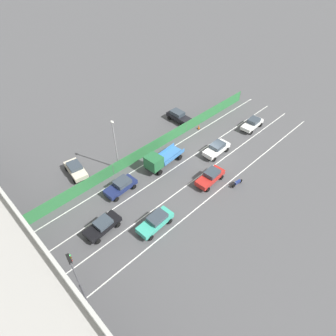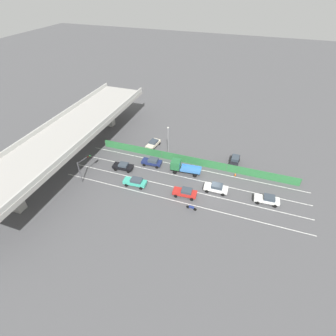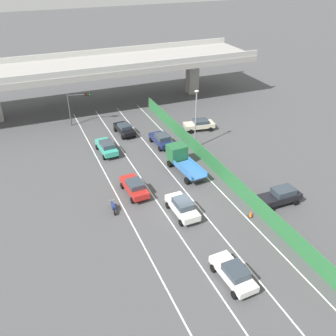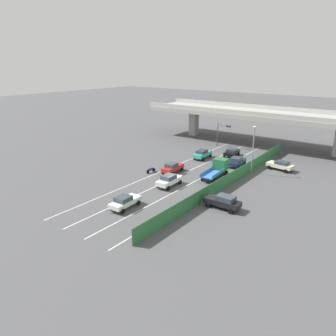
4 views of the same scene
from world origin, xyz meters
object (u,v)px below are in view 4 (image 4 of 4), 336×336
at_px(car_sedan_black, 232,152).
at_px(car_sedan_navy, 237,161).
at_px(traffic_light, 222,130).
at_px(street_lamp, 253,146).
at_px(traffic_cone, 193,200).
at_px(car_sedan_white, 169,180).
at_px(car_hatchback_white, 125,201).
at_px(parked_sedan_dark, 223,201).
at_px(car_taxi_teal, 202,154).
at_px(parked_sedan_cream, 281,165).
at_px(flatbed_truck_blue, 218,168).
at_px(motorcycle, 151,170).
at_px(car_sedan_red, 172,167).

height_order(car_sedan_black, car_sedan_navy, car_sedan_navy).
bearing_deg(traffic_light, street_lamp, -47.05).
relative_size(traffic_light, traffic_cone, 6.74).
xyz_separation_m(car_sedan_white, car_sedan_navy, (3.72, 14.65, -0.03)).
bearing_deg(car_hatchback_white, car_sedan_navy, 81.36).
bearing_deg(car_sedan_black, street_lamp, -46.56).
bearing_deg(parked_sedan_dark, street_lamp, 99.77).
bearing_deg(car_taxi_teal, traffic_light, 97.83).
bearing_deg(parked_sedan_cream, street_lamp, -122.80).
bearing_deg(parked_sedan_cream, car_hatchback_white, -111.54).
height_order(parked_sedan_dark, traffic_light, traffic_light).
height_order(car_sedan_black, parked_sedan_cream, parked_sedan_cream).
bearing_deg(parked_sedan_dark, car_taxi_teal, 127.54).
bearing_deg(flatbed_truck_blue, parked_sedan_dark, -58.63).
bearing_deg(parked_sedan_cream, traffic_cone, -102.77).
bearing_deg(motorcycle, parked_sedan_cream, 40.05).
height_order(car_sedan_white, street_lamp, street_lamp).
height_order(motorcycle, street_lamp, street_lamp).
relative_size(car_sedan_black, parked_sedan_dark, 0.98).
relative_size(car_sedan_white, street_lamp, 0.58).
xyz_separation_m(parked_sedan_cream, traffic_cone, (-4.54, -20.03, -0.53)).
relative_size(car_sedan_white, flatbed_truck_blue, 0.71).
distance_m(car_hatchback_white, parked_sedan_dark, 12.15).
xyz_separation_m(car_taxi_teal, motorcycle, (-2.56, -12.09, -0.47)).
height_order(car_hatchback_white, car_taxi_teal, car_taxi_teal).
distance_m(car_taxi_teal, parked_sedan_dark, 22.01).
bearing_deg(flatbed_truck_blue, car_sedan_red, -155.67).
relative_size(car_sedan_navy, motorcycle, 2.24).
height_order(car_hatchback_white, parked_sedan_cream, car_hatchback_white).
bearing_deg(car_sedan_white, car_hatchback_white, -89.52).
relative_size(car_sedan_red, car_sedan_navy, 1.04).
height_order(motorcycle, parked_sedan_cream, parked_sedan_cream).
bearing_deg(motorcycle, car_sedan_navy, 49.48).
xyz_separation_m(parked_sedan_dark, traffic_light, (-14.82, 27.73, 2.56)).
relative_size(car_sedan_navy, traffic_light, 0.89).
xyz_separation_m(car_sedan_red, parked_sedan_cream, (13.68, 11.93, -0.05)).
bearing_deg(car_sedan_black, parked_sedan_dark, -66.34).
xyz_separation_m(car_hatchback_white, street_lamp, (7.33, 21.63, 3.81)).
relative_size(car_hatchback_white, parked_sedan_dark, 1.00).
xyz_separation_m(car_taxi_teal, parked_sedan_dark, (13.41, -17.46, 0.03)).
bearing_deg(parked_sedan_dark, car_sedan_navy, 110.15).
bearing_deg(car_taxi_teal, parked_sedan_dark, -52.46).
bearing_deg(parked_sedan_dark, parked_sedan_cream, 88.16).
height_order(car_sedan_red, parked_sedan_dark, parked_sedan_dark).
bearing_deg(traffic_light, car_taxi_teal, -82.17).
xyz_separation_m(car_sedan_white, parked_sedan_cream, (10.52, 17.13, -0.07)).
xyz_separation_m(car_taxi_teal, street_lamp, (10.92, -2.97, 3.77)).
height_order(car_sedan_navy, traffic_light, traffic_light).
bearing_deg(car_taxi_teal, car_hatchback_white, -81.70).
height_order(car_sedan_navy, flatbed_truck_blue, flatbed_truck_blue).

